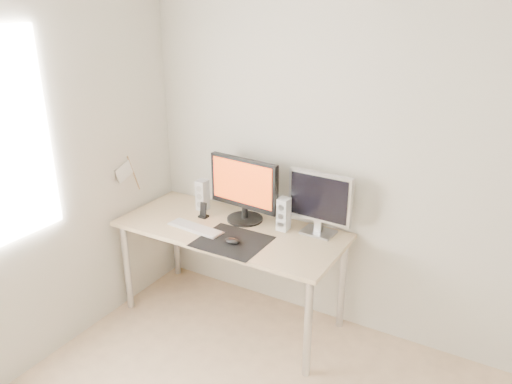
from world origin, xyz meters
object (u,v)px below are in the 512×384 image
at_px(speaker_right, 284,214).
at_px(keyboard, 195,228).
at_px(speaker_left, 202,195).
at_px(desk, 231,238).
at_px(mouse, 232,241).
at_px(second_monitor, 320,201).
at_px(main_monitor, 244,187).
at_px(phone_dock, 203,213).

height_order(speaker_right, keyboard, speaker_right).
bearing_deg(speaker_left, desk, -25.49).
height_order(desk, speaker_left, speaker_left).
bearing_deg(mouse, speaker_left, 143.51).
height_order(speaker_left, keyboard, speaker_left).
bearing_deg(speaker_right, speaker_left, 179.12).
distance_m(second_monitor, speaker_left, 0.93).
relative_size(mouse, main_monitor, 0.19).
xyz_separation_m(desk, phone_dock, (-0.27, 0.05, 0.11)).
bearing_deg(main_monitor, speaker_left, 177.70).
relative_size(mouse, phone_dock, 0.91).
height_order(mouse, desk, mouse).
relative_size(speaker_right, phone_dock, 2.02).
bearing_deg(second_monitor, speaker_left, -176.32).
relative_size(mouse, desk, 0.07).
bearing_deg(speaker_right, second_monitor, 16.77).
bearing_deg(phone_dock, keyboard, -70.97).
bearing_deg(desk, second_monitor, 21.99).
bearing_deg(second_monitor, keyboard, -154.50).
bearing_deg(speaker_right, main_monitor, -179.19).
bearing_deg(keyboard, main_monitor, 52.85).
bearing_deg(mouse, phone_dock, 148.44).
xyz_separation_m(second_monitor, keyboard, (-0.77, -0.36, -0.23)).
bearing_deg(desk, main_monitor, 82.60).
bearing_deg(speaker_right, desk, -154.60).
bearing_deg(main_monitor, speaker_right, 0.81).
relative_size(mouse, speaker_right, 0.45).
bearing_deg(second_monitor, mouse, -134.48).
distance_m(main_monitor, speaker_left, 0.40).
bearing_deg(main_monitor, second_monitor, 7.75).
bearing_deg(phone_dock, mouse, -31.56).
height_order(mouse, phone_dock, phone_dock).
xyz_separation_m(speaker_left, phone_dock, (0.09, -0.12, -0.08)).
distance_m(desk, speaker_right, 0.42).
height_order(main_monitor, phone_dock, main_monitor).
distance_m(main_monitor, speaker_right, 0.34).
distance_m(main_monitor, keyboard, 0.44).
height_order(mouse, speaker_right, speaker_right).
xyz_separation_m(mouse, speaker_right, (0.19, 0.36, 0.09)).
xyz_separation_m(second_monitor, speaker_right, (-0.23, -0.07, -0.12)).
distance_m(desk, second_monitor, 0.69).
distance_m(second_monitor, speaker_right, 0.27).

